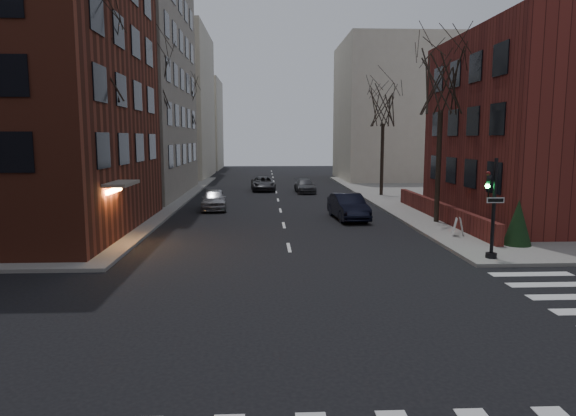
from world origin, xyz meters
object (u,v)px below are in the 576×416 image
object	(u,v)px
car_lane_silver	(214,199)
car_lane_gray	(305,186)
traffic_signal	(492,215)
tree_right_a	(442,82)
streetlamp_near	(151,149)
sandwich_board	(458,227)
parked_sedan	(348,207)
tree_left_a	(97,61)
tree_left_c	(184,106)
tree_left_b	(152,80)
car_lane_far	(263,184)
evergreen_shrub	(518,222)
streetlamp_far	(194,145)
tree_right_b	(383,106)

from	to	relation	value
car_lane_silver	car_lane_gray	size ratio (longest dim) A/B	1.01
traffic_signal	tree_right_a	xyz separation A→B (m)	(0.86, 9.01, 6.12)
streetlamp_near	car_lane_silver	xyz separation A→B (m)	(3.62, 2.64, -3.52)
streetlamp_near	sandwich_board	bearing A→B (deg)	-26.52
parked_sedan	car_lane_gray	size ratio (longest dim) A/B	1.13
parked_sedan	car_lane_silver	xyz separation A→B (m)	(-8.58, 4.70, -0.06)
tree_left_a	tree_left_c	distance (m)	26.00
streetlamp_near	tree_left_b	bearing A→B (deg)	98.53
tree_right_a	parked_sedan	xyz separation A→B (m)	(-4.80, 1.94, -7.25)
tree_left_a	car_lane_far	world-z (taller)	tree_left_a
tree_left_a	car_lane_silver	size ratio (longest dim) A/B	2.43
tree_left_b	evergreen_shrub	xyz separation A→B (m)	(19.05, -14.60, -7.73)
car_lane_gray	tree_left_b	bearing A→B (deg)	-142.54
tree_left_a	evergreen_shrub	xyz separation A→B (m)	(19.05, -2.60, -7.29)
traffic_signal	car_lane_far	size ratio (longest dim) A/B	0.85
streetlamp_far	evergreen_shrub	bearing A→B (deg)	-58.91
tree_left_c	car_lane_far	world-z (taller)	tree_left_c
tree_right_b	car_lane_gray	size ratio (longest dim) A/B	2.19
streetlamp_near	car_lane_silver	bearing A→B (deg)	36.07
tree_left_a	traffic_signal	bearing A→B (deg)	-16.65
tree_left_c	car_lane_far	distance (m)	10.86
streetlamp_far	car_lane_far	xyz separation A→B (m)	(7.00, -4.43, -3.58)
traffic_signal	streetlamp_near	bearing A→B (deg)	141.13
car_lane_gray	car_lane_far	size ratio (longest dim) A/B	0.89
car_lane_far	tree_left_a	bearing A→B (deg)	-111.00
parked_sedan	sandwich_board	distance (m)	7.65
tree_left_c	sandwich_board	world-z (taller)	tree_left_c
tree_left_c	streetlamp_far	size ratio (longest dim) A/B	1.55
traffic_signal	tree_left_a	xyz separation A→B (m)	(-16.74, 5.01, 6.56)
tree_left_b	parked_sedan	bearing A→B (deg)	-25.35
car_lane_far	parked_sedan	bearing A→B (deg)	-76.69
tree_left_c	streetlamp_near	size ratio (longest dim) A/B	1.55
car_lane_silver	car_lane_far	size ratio (longest dim) A/B	0.90
tree_left_a	sandwich_board	size ratio (longest dim) A/B	11.43
tree_left_b	car_lane_gray	distance (m)	17.00
tree_left_c	tree_right_a	bearing A→B (deg)	-51.34
traffic_signal	parked_sedan	world-z (taller)	traffic_signal
tree_left_c	tree_right_a	xyz separation A→B (m)	(17.60, -22.00, 0.00)
tree_right_a	car_lane_gray	xyz separation A→B (m)	(-6.21, 17.50, -7.42)
tree_left_c	car_lane_silver	size ratio (longest dim) A/B	2.30
sandwich_board	evergreen_shrub	distance (m)	3.00
tree_right_b	streetlamp_far	world-z (taller)	tree_right_b
streetlamp_far	streetlamp_near	bearing A→B (deg)	-90.00
streetlamp_far	tree_left_a	bearing A→B (deg)	-91.23
tree_left_b	car_lane_silver	size ratio (longest dim) A/B	2.55
streetlamp_near	sandwich_board	distance (m)	18.94
tree_left_b	car_lane_silver	distance (m)	9.32
parked_sedan	car_lane_gray	bearing A→B (deg)	90.04
tree_left_c	evergreen_shrub	distance (m)	35.04
parked_sedan	car_lane_far	distance (m)	18.39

